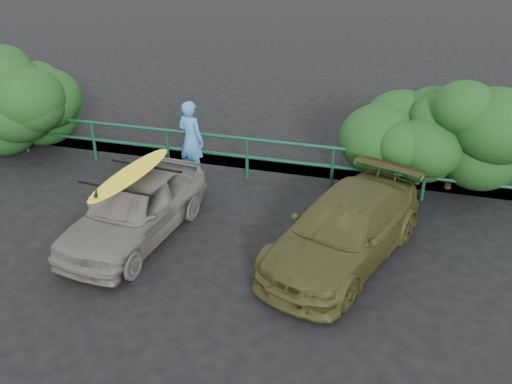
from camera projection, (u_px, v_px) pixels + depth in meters
ground at (104, 297)px, 9.46m from camera, size 80.00×80.00×0.00m
guardrail at (207, 154)px, 13.50m from camera, size 14.00×0.08×1.04m
shrub_left at (36, 100)px, 14.66m from camera, size 3.20×2.40×2.56m
shrub_right at (429, 139)px, 12.39m from camera, size 3.20×2.40×2.47m
sedan at (135, 208)px, 10.88m from camera, size 1.89×3.88×1.27m
olive_vehicle at (344, 229)px, 10.24m from camera, size 2.94×4.48×1.21m
man at (191, 140)px, 13.13m from camera, size 0.80×0.65×1.88m
roof_rack at (131, 177)px, 10.57m from camera, size 1.66×1.25×0.05m
surfboard at (131, 174)px, 10.54m from camera, size 0.79×2.59×0.08m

